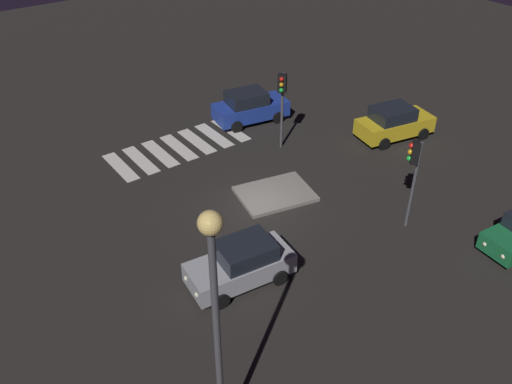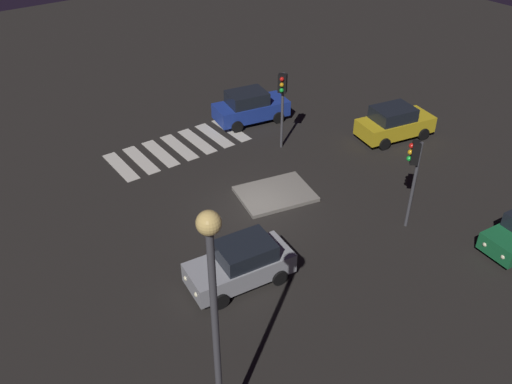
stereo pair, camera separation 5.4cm
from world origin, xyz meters
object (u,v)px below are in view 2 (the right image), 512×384
(car_silver, at_px, (241,264))
(traffic_light_south, at_px, (282,93))
(traffic_light_west, at_px, (414,164))
(street_lamp, at_px, (214,303))
(traffic_island, at_px, (275,194))
(car_yellow, at_px, (395,123))
(car_blue, at_px, (250,107))

(car_silver, bearing_deg, traffic_light_south, -129.90)
(traffic_light_west, distance_m, street_lamp, 12.64)
(traffic_island, distance_m, traffic_light_west, 6.76)
(car_yellow, distance_m, car_silver, 14.24)
(traffic_island, bearing_deg, street_lamp, 44.99)
(car_yellow, height_order, car_silver, car_yellow)
(street_lamp, bearing_deg, car_silver, -129.82)
(traffic_island, xyz_separation_m, street_lamp, (8.76, 8.76, 5.40))
(car_blue, height_order, car_yellow, car_blue)
(car_blue, height_order, car_silver, car_blue)
(car_yellow, relative_size, street_lamp, 0.56)
(traffic_light_west, bearing_deg, car_silver, 36.34)
(car_silver, relative_size, traffic_light_west, 1.02)
(car_silver, bearing_deg, car_yellow, -155.04)
(traffic_light_south, xyz_separation_m, street_lamp, (11.79, 12.17, 2.24))
(car_silver, height_order, street_lamp, street_lamp)
(car_blue, distance_m, street_lamp, 20.55)
(car_yellow, xyz_separation_m, traffic_light_south, (5.87, -2.78, 2.33))
(car_blue, xyz_separation_m, car_yellow, (-5.33, 6.41, -0.01))
(traffic_island, relative_size, car_silver, 0.92)
(traffic_light_west, bearing_deg, car_yellow, -88.94)
(traffic_light_west, relative_size, street_lamp, 0.52)
(traffic_light_west, bearing_deg, traffic_island, -12.55)
(car_yellow, bearing_deg, traffic_light_west, -123.85)
(traffic_island, distance_m, car_silver, 6.05)
(traffic_island, xyz_separation_m, car_yellow, (-8.90, -0.63, 0.84))
(street_lamp, bearing_deg, traffic_light_south, -134.09)
(traffic_island, height_order, street_lamp, street_lamp)
(traffic_light_west, height_order, traffic_light_south, traffic_light_south)
(car_silver, relative_size, street_lamp, 0.53)
(traffic_island, bearing_deg, car_blue, -116.90)
(traffic_light_south, bearing_deg, car_yellow, 114.20)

